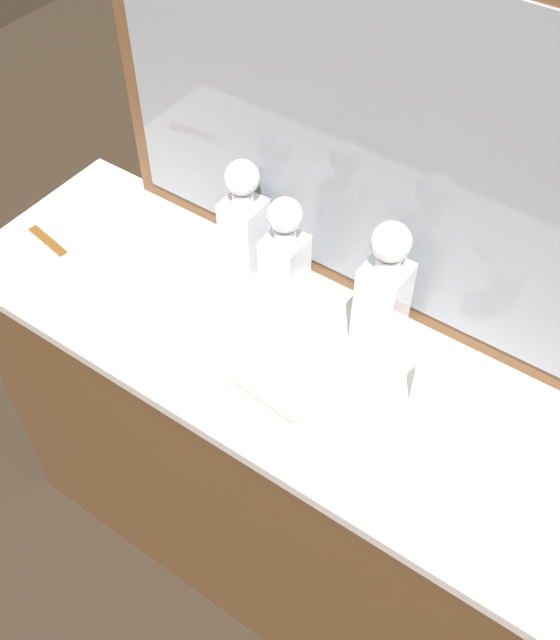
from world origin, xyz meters
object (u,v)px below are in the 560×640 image
Objects in this scene: porcelain_dish at (359,432)px; tortoiseshell_comb at (48,241)px; silver_brush_right at (271,392)px; crystal_decanter_right at (285,265)px; crystal_decanter_front at (244,226)px; crystal_tumbler_right at (432,388)px; crystal_decanter_rear at (383,298)px.

porcelain_dish is 0.83m from tortoiseshell_comb.
porcelain_dish is (0.18, 0.02, -0.01)m from silver_brush_right.
silver_brush_right is at bearing -61.49° from crystal_decanter_right.
crystal_decanter_right is 0.57m from tortoiseshell_comb.
crystal_decanter_front reaches higher than crystal_tumbler_right.
crystal_tumbler_right is 0.78× the size of tortoiseshell_comb.
crystal_decanter_front is 0.51m from crystal_tumbler_right.
crystal_decanter_front is at bearing 25.84° from tortoiseshell_comb.
crystal_tumbler_right is 0.91m from tortoiseshell_comb.
crystal_decanter_rear is 0.19m from crystal_tumbler_right.
crystal_decanter_right reaches higher than crystal_tumbler_right.
silver_brush_right is at bearing -45.90° from crystal_decanter_front.
silver_brush_right is (0.11, -0.21, -0.10)m from crystal_decanter_right.
crystal_decanter_front is at bearing 151.27° from porcelain_dish.
crystal_decanter_rear is 0.77m from tortoiseshell_comb.
crystal_decanter_right is (-0.21, -0.02, -0.01)m from crystal_decanter_rear.
crystal_tumbler_right is 1.30× the size of porcelain_dish.
crystal_decanter_front is 1.69× the size of silver_brush_right.
crystal_decanter_rear is at bearing 68.14° from silver_brush_right.
silver_brush_right is (0.25, -0.25, -0.10)m from crystal_decanter_front.
silver_brush_right is 1.28× the size of tortoiseshell_comb.
tortoiseshell_comb is (-0.83, 0.04, -0.00)m from porcelain_dish.
crystal_decanter_rear is 0.25m from porcelain_dish.
silver_brush_right is at bearing -5.12° from tortoiseshell_comb.
crystal_tumbler_right is at bearing 31.85° from silver_brush_right.
crystal_decanter_right is at bearing 15.40° from tortoiseshell_comb.
silver_brush_right reaches higher than tortoiseshell_comb.
silver_brush_right reaches higher than porcelain_dish.
tortoiseshell_comb is (-0.90, -0.10, -0.04)m from crystal_tumbler_right.
crystal_decanter_rear is 3.08× the size of crystal_tumbler_right.
crystal_decanter_right is at bearing 118.51° from silver_brush_right.
crystal_decanter_right is 0.14m from crystal_decanter_front.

